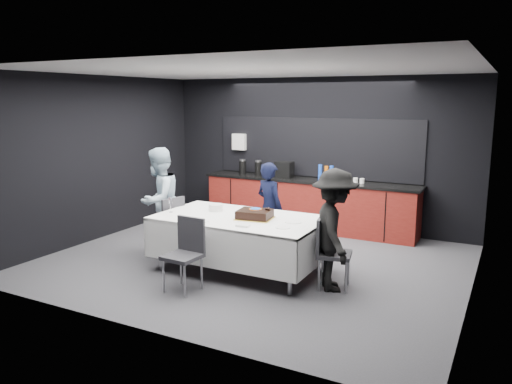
% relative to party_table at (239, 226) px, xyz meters
% --- Properties ---
extents(ground, '(6.00, 6.00, 0.00)m').
position_rel_party_table_xyz_m(ground, '(0.00, 0.40, -0.64)').
color(ground, '#444449').
rests_on(ground, ground).
extents(room_shell, '(6.04, 5.04, 2.82)m').
position_rel_party_table_xyz_m(room_shell, '(0.00, 0.40, 1.22)').
color(room_shell, white).
rests_on(room_shell, ground).
extents(kitchenette, '(4.10, 0.64, 2.05)m').
position_rel_party_table_xyz_m(kitchenette, '(-0.02, 2.62, -0.10)').
color(kitchenette, '#60130F').
rests_on(kitchenette, ground).
extents(party_table, '(2.32, 1.32, 0.78)m').
position_rel_party_table_xyz_m(party_table, '(0.00, 0.00, 0.00)').
color(party_table, '#99999E').
rests_on(party_table, ground).
extents(cake_assembly, '(0.53, 0.45, 0.16)m').
position_rel_party_table_xyz_m(cake_assembly, '(0.24, 0.00, 0.20)').
color(cake_assembly, yellow).
rests_on(cake_assembly, party_table).
extents(plate_stack, '(0.21, 0.21, 0.10)m').
position_rel_party_table_xyz_m(plate_stack, '(-0.49, 0.17, 0.19)').
color(plate_stack, white).
rests_on(plate_stack, party_table).
extents(loose_plate_near, '(0.22, 0.22, 0.01)m').
position_rel_party_table_xyz_m(loose_plate_near, '(-0.33, -0.46, 0.14)').
color(loose_plate_near, white).
rests_on(loose_plate_near, party_table).
extents(loose_plate_right_a, '(0.22, 0.22, 0.01)m').
position_rel_party_table_xyz_m(loose_plate_right_a, '(0.79, 0.07, 0.14)').
color(loose_plate_right_a, white).
rests_on(loose_plate_right_a, party_table).
extents(loose_plate_right_b, '(0.20, 0.20, 0.01)m').
position_rel_party_table_xyz_m(loose_plate_right_b, '(0.79, -0.26, 0.14)').
color(loose_plate_right_b, white).
rests_on(loose_plate_right_b, party_table).
extents(loose_plate_far, '(0.21, 0.21, 0.01)m').
position_rel_party_table_xyz_m(loose_plate_far, '(-0.06, 0.31, 0.14)').
color(loose_plate_far, white).
rests_on(loose_plate_far, party_table).
extents(fork_pile, '(0.18, 0.13, 0.03)m').
position_rel_party_table_xyz_m(fork_pile, '(0.30, -0.45, 0.15)').
color(fork_pile, white).
rests_on(fork_pile, party_table).
extents(champagne_flute, '(0.06, 0.06, 0.22)m').
position_rel_party_table_xyz_m(champagne_flute, '(-1.03, -0.21, 0.30)').
color(champagne_flute, white).
rests_on(champagne_flute, party_table).
extents(chair_left, '(0.51, 0.51, 0.92)m').
position_rel_party_table_xyz_m(chair_left, '(-1.30, 0.09, -0.11)').
color(chair_left, '#2D2C31').
rests_on(chair_left, ground).
extents(chair_right, '(0.50, 0.50, 0.92)m').
position_rel_party_table_xyz_m(chair_right, '(1.33, -0.05, -0.11)').
color(chair_right, '#2D2C31').
rests_on(chair_right, ground).
extents(chair_near, '(0.44, 0.44, 0.92)m').
position_rel_party_table_xyz_m(chair_near, '(-0.25, -0.93, -0.11)').
color(chair_near, '#2D2C31').
rests_on(chair_near, ground).
extents(person_center, '(0.62, 0.52, 1.44)m').
position_rel_party_table_xyz_m(person_center, '(0.01, 0.94, 0.08)').
color(person_center, black).
rests_on(person_center, ground).
extents(person_left, '(0.69, 0.86, 1.66)m').
position_rel_party_table_xyz_m(person_left, '(-1.56, 0.18, 0.19)').
color(person_left, silver).
rests_on(person_left, ground).
extents(person_right, '(0.98, 1.16, 1.56)m').
position_rel_party_table_xyz_m(person_right, '(1.41, -0.06, 0.14)').
color(person_right, black).
rests_on(person_right, ground).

